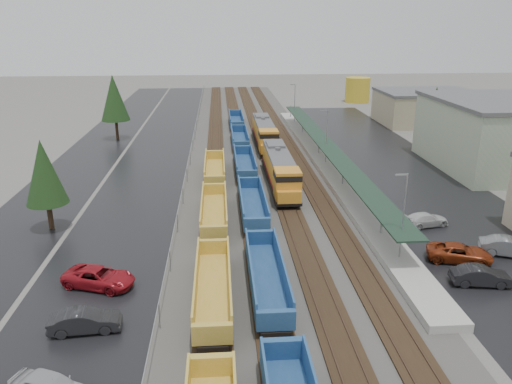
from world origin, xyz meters
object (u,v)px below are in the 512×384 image
at_px(locomotive_trail, 265,133).
at_px(parked_car_east_e, 509,247).
at_px(parked_car_west_b, 85,321).
at_px(parked_car_east_c, 426,220).
at_px(locomotive_lead, 280,169).
at_px(parked_car_west_c, 99,277).
at_px(well_string_blue, 252,205).
at_px(well_string_yellow, 213,288).
at_px(storage_tank, 357,90).
at_px(parked_car_east_b, 460,253).
at_px(parked_car_east_a, 481,276).

height_order(locomotive_trail, parked_car_east_e, locomotive_trail).
distance_m(parked_car_west_b, parked_car_east_c, 33.35).
bearing_deg(locomotive_lead, parked_car_west_b, -119.31).
height_order(locomotive_lead, parked_car_west_c, locomotive_lead).
xyz_separation_m(locomotive_trail, well_string_blue, (-4.00, -30.05, -1.14)).
height_order(well_string_yellow, storage_tank, storage_tank).
bearing_deg(parked_car_west_b, parked_car_east_e, -80.75).
bearing_deg(well_string_yellow, parked_car_east_b, 13.50).
distance_m(well_string_yellow, storage_tank, 100.01).
height_order(locomotive_lead, well_string_yellow, locomotive_lead).
bearing_deg(locomotive_lead, well_string_yellow, -107.03).
distance_m(storage_tank, parked_car_west_b, 106.07).
xyz_separation_m(well_string_blue, parked_car_west_b, (-12.37, -20.11, -0.38)).
height_order(parked_car_east_a, parked_car_east_c, parked_car_east_a).
xyz_separation_m(locomotive_trail, parked_car_west_b, (-16.37, -50.16, -1.51)).
height_order(locomotive_lead, parked_car_east_c, locomotive_lead).
bearing_deg(parked_car_east_b, parked_car_east_c, 15.09).
bearing_deg(parked_car_east_b, parked_car_west_b, 121.83).
distance_m(parked_car_west_b, parked_car_east_a, 29.25).
distance_m(well_string_blue, parked_car_east_c, 17.58).
bearing_deg(parked_car_west_c, parked_car_east_b, -67.04).
bearing_deg(well_string_yellow, storage_tank, 69.02).
distance_m(locomotive_trail, parked_car_west_b, 52.79).
relative_size(parked_car_east_a, parked_car_east_e, 0.93).
height_order(locomotive_trail, storage_tank, storage_tank).
bearing_deg(parked_car_east_c, parked_car_west_c, 95.55).
bearing_deg(parked_car_east_e, parked_car_west_c, 115.49).
bearing_deg(parked_car_west_c, parked_car_east_e, -66.47).
bearing_deg(parked_car_west_b, storage_tank, -29.78).
relative_size(storage_tank, parked_car_west_b, 1.32).
distance_m(parked_car_west_c, parked_car_east_c, 31.37).
xyz_separation_m(well_string_yellow, well_string_blue, (4.00, 17.07, 0.00)).
bearing_deg(locomotive_lead, well_string_blue, -113.85).
bearing_deg(parked_car_east_c, well_string_yellow, 108.45).
distance_m(well_string_yellow, parked_car_west_c, 9.24).
relative_size(well_string_blue, parked_car_east_a, 23.72).
relative_size(parked_car_west_b, parked_car_west_c, 0.84).
bearing_deg(parked_car_east_e, storage_tank, 14.19).
height_order(locomotive_trail, parked_car_east_b, locomotive_trail).
bearing_deg(parked_car_west_c, locomotive_lead, -16.95).
bearing_deg(locomotive_lead, parked_car_east_c, -45.84).
xyz_separation_m(locomotive_lead, parked_car_west_c, (-16.77, -23.23, -1.51)).
relative_size(well_string_yellow, parked_car_east_b, 13.77).
distance_m(well_string_yellow, parked_car_east_b, 21.44).
bearing_deg(locomotive_trail, parked_car_west_b, -108.08).
xyz_separation_m(locomotive_lead, storage_tank, (27.81, 67.25, 0.79)).
xyz_separation_m(parked_car_east_a, parked_car_east_b, (0.23, 4.07, -0.00)).
distance_m(locomotive_lead, parked_car_east_e, 27.01).
xyz_separation_m(storage_tank, parked_car_west_b, (-44.18, -96.41, -2.30)).
distance_m(locomotive_trail, parked_car_east_c, 36.82).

